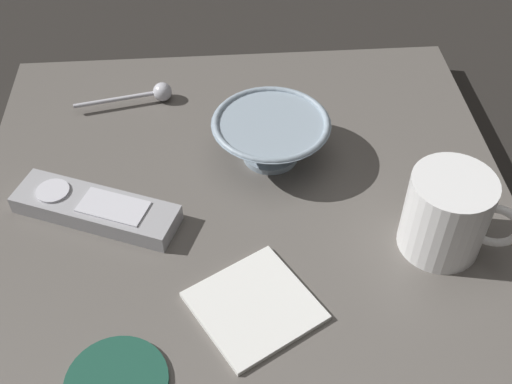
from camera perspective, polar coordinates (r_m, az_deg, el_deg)
ground_plane at (r=0.81m, az=-0.96°, el=-2.66°), size 6.00×6.00×0.00m
table at (r=0.79m, az=-0.97°, el=-1.63°), size 0.65×0.62×0.04m
cereal_bowl at (r=0.81m, az=1.33°, el=4.98°), size 0.15×0.15×0.06m
coffee_mug at (r=0.72m, az=16.69°, el=-1.90°), size 0.12×0.09×0.10m
teaspoon at (r=0.92m, az=-9.04°, el=8.68°), size 0.14×0.04×0.03m
tv_remote_near at (r=0.77m, az=-14.08°, el=-1.44°), size 0.20×0.13×0.03m
folded_napkin at (r=0.67m, az=-0.18°, el=-10.10°), size 0.16×0.15×0.01m
drink_coaster at (r=0.64m, az=-12.30°, el=-16.22°), size 0.10×0.10×0.01m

